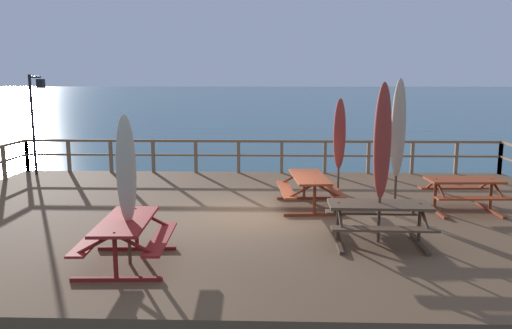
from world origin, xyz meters
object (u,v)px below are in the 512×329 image
object	(u,v)px
picnic_table_front_left	(379,214)
picnic_table_back_left	(309,184)
patio_umbrella_tall_back_left	(398,129)
lamp_post_hooked	(36,109)
picnic_table_mid_right	(464,188)
patio_umbrella_tall_mid_right	(126,170)
picnic_table_back_right	(126,232)
patio_umbrella_short_mid	(339,134)
patio_umbrella_short_front	(382,142)

from	to	relation	value
picnic_table_front_left	picnic_table_back_left	bearing A→B (deg)	112.36
picnic_table_back_left	picnic_table_front_left	distance (m)	2.88
patio_umbrella_tall_back_left	lamp_post_hooked	distance (m)	11.19
picnic_table_front_left	picnic_table_mid_right	world-z (taller)	same
picnic_table_mid_right	picnic_table_back_left	bearing A→B (deg)	175.55
picnic_table_front_left	patio_umbrella_tall_mid_right	distance (m)	4.63
picnic_table_back_right	patio_umbrella_tall_mid_right	bearing A→B (deg)	4.19
picnic_table_front_left	patio_umbrella_short_mid	bearing A→B (deg)	93.40
patio_umbrella_tall_back_left	patio_umbrella_short_front	bearing A→B (deg)	-111.33
picnic_table_back_right	lamp_post_hooked	xyz separation A→B (m)	(-5.08, 7.74, 1.56)
patio_umbrella_tall_mid_right	patio_umbrella_short_mid	distance (m)	6.60
picnic_table_back_right	patio_umbrella_short_front	xyz separation A→B (m)	(4.41, 1.30, 1.35)
patio_umbrella_tall_mid_right	patio_umbrella_tall_back_left	bearing A→B (deg)	32.84
patio_umbrella_short_mid	patio_umbrella_tall_mid_right	bearing A→B (deg)	-128.53
lamp_post_hooked	picnic_table_front_left	bearing A→B (deg)	-34.53
patio_umbrella_tall_back_left	patio_umbrella_short_front	distance (m)	2.18
picnic_table_mid_right	lamp_post_hooked	world-z (taller)	lamp_post_hooked
picnic_table_front_left	patio_umbrella_short_front	size ratio (longest dim) A/B	0.63
picnic_table_front_left	patio_umbrella_tall_mid_right	world-z (taller)	patio_umbrella_tall_mid_right
patio_umbrella_short_front	lamp_post_hooked	size ratio (longest dim) A/B	0.94
picnic_table_front_left	picnic_table_mid_right	distance (m)	3.43
picnic_table_back_left	picnic_table_front_left	size ratio (longest dim) A/B	1.10
patio_umbrella_tall_back_left	patio_umbrella_short_mid	xyz separation A→B (m)	(-1.05, 1.83, -0.32)
picnic_table_back_left	patio_umbrella_tall_mid_right	size ratio (longest dim) A/B	0.83
patio_umbrella_short_front	lamp_post_hooked	distance (m)	11.47
lamp_post_hooked	patio_umbrella_tall_mid_right	bearing A→B (deg)	-56.50
picnic_table_back_right	patio_umbrella_short_mid	size ratio (longest dim) A/B	0.72
picnic_table_back_right	patio_umbrella_tall_mid_right	world-z (taller)	patio_umbrella_tall_mid_right
picnic_table_front_left	patio_umbrella_short_mid	distance (m)	4.09
patio_umbrella_tall_mid_right	patio_umbrella_short_front	bearing A→B (deg)	16.54
picnic_table_back_left	patio_umbrella_tall_mid_right	bearing A→B (deg)	-129.83
patio_umbrella_tall_back_left	patio_umbrella_short_front	world-z (taller)	patio_umbrella_tall_back_left
patio_umbrella_tall_back_left	patio_umbrella_short_front	size ratio (longest dim) A/B	1.03
picnic_table_front_left	patio_umbrella_short_front	distance (m)	1.35
picnic_table_back_right	patio_umbrella_short_front	size ratio (longest dim) A/B	0.62
picnic_table_back_left	picnic_table_back_right	size ratio (longest dim) A/B	1.13
picnic_table_mid_right	patio_umbrella_tall_back_left	world-z (taller)	patio_umbrella_tall_back_left
patio_umbrella_tall_mid_right	lamp_post_hooked	xyz separation A→B (m)	(-5.12, 7.74, 0.53)
picnic_table_back_left	patio_umbrella_tall_back_left	world-z (taller)	patio_umbrella_tall_back_left
patio_umbrella_short_mid	lamp_post_hooked	bearing A→B (deg)	164.41
picnic_table_front_left	patio_umbrella_short_mid	xyz separation A→B (m)	(-0.23, 3.94, 1.07)
picnic_table_back_right	lamp_post_hooked	world-z (taller)	lamp_post_hooked
picnic_table_front_left	picnic_table_mid_right	size ratio (longest dim) A/B	1.10
picnic_table_back_left	patio_umbrella_short_front	world-z (taller)	patio_umbrella_short_front
picnic_table_front_left	patio_umbrella_tall_mid_right	size ratio (longest dim) A/B	0.76
patio_umbrella_short_mid	picnic_table_mid_right	bearing A→B (deg)	-29.86
picnic_table_back_left	picnic_table_mid_right	size ratio (longest dim) A/B	1.21
picnic_table_front_left	patio_umbrella_short_front	xyz separation A→B (m)	(0.02, 0.07, 1.35)
picnic_table_mid_right	patio_umbrella_tall_back_left	bearing A→B (deg)	-170.12
picnic_table_front_left	patio_umbrella_tall_mid_right	xyz separation A→B (m)	(-4.34, -1.23, 1.03)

